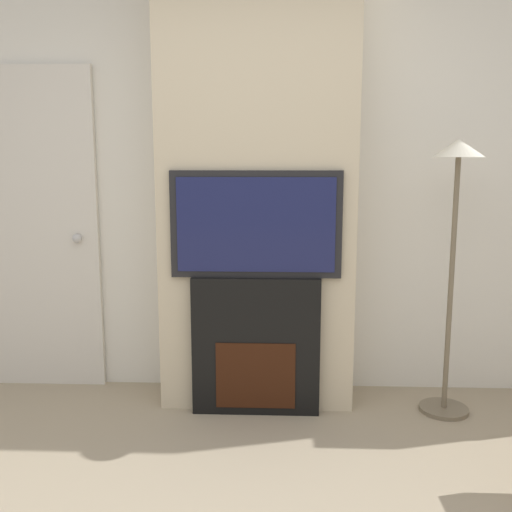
{
  "coord_description": "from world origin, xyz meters",
  "views": [
    {
      "loc": [
        0.13,
        -1.58,
        1.48
      ],
      "look_at": [
        0.0,
        1.61,
        0.93
      ],
      "focal_mm": 40.0,
      "sensor_mm": 36.0,
      "label": 1
    }
  ],
  "objects": [
    {
      "name": "floor_lamp",
      "position": [
        1.11,
        1.64,
        1.17
      ],
      "size": [
        0.29,
        0.29,
        1.59
      ],
      "color": "#726651",
      "rests_on": "ground_plane"
    },
    {
      "name": "chimney_breast",
      "position": [
        0.0,
        1.8,
        1.35
      ],
      "size": [
        1.14,
        0.39,
        2.7
      ],
      "color": "beige",
      "rests_on": "ground_plane"
    },
    {
      "name": "wall_back",
      "position": [
        0.0,
        2.03,
        1.35
      ],
      "size": [
        6.0,
        0.06,
        2.7
      ],
      "color": "silver",
      "rests_on": "ground_plane"
    },
    {
      "name": "entry_door",
      "position": [
        -1.44,
        1.97,
        1.02
      ],
      "size": [
        0.85,
        0.09,
        2.04
      ],
      "color": "silver",
      "rests_on": "ground_plane"
    },
    {
      "name": "fireplace",
      "position": [
        0.0,
        1.61,
        0.4
      ],
      "size": [
        0.74,
        0.15,
        0.81
      ],
      "color": "black",
      "rests_on": "ground_plane"
    },
    {
      "name": "television",
      "position": [
        0.0,
        1.6,
        1.11
      ],
      "size": [
        0.96,
        0.07,
        0.6
      ],
      "color": "black",
      "rests_on": "fireplace"
    }
  ]
}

